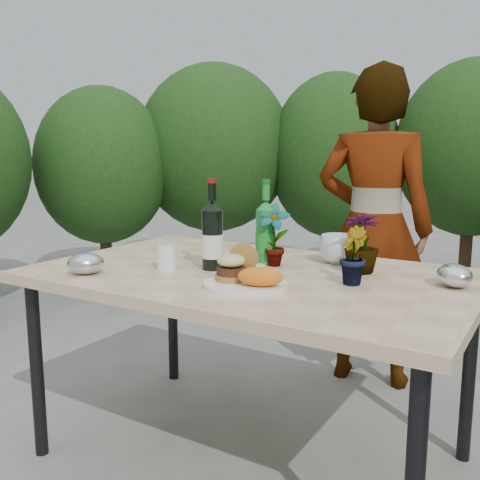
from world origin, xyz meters
The scene contains 18 objects.
ground centered at (0.00, 0.00, 0.00)m, with size 80.00×80.00×0.00m, color slate.
patio_table centered at (0.00, 0.00, 0.69)m, with size 1.60×1.00×0.75m.
shrub_hedge centered at (0.06, 1.45, 1.13)m, with size 6.98×5.06×2.03m.
dinner_plate centered at (0.10, -0.20, 0.76)m, with size 0.28×0.28×0.01m, color white.
burger_stack centered at (0.04, -0.18, 0.81)m, with size 0.11×0.16×0.11m.
sweet_potato centered at (0.16, -0.22, 0.80)m, with size 0.15×0.08×0.06m, color orange.
grilled_veg centered at (0.11, -0.11, 0.78)m, with size 0.08×0.05×0.03m.
wine_bottle centered at (-0.14, -0.04, 0.88)m, with size 0.08×0.08×0.34m.
sparkling_water centered at (-0.02, 0.15, 0.87)m, with size 0.08×0.08×0.33m.
plastic_cup centered at (-0.29, -0.14, 0.80)m, with size 0.07×0.07×0.10m, color white.
seedling_left centered at (0.02, 0.13, 0.87)m, with size 0.13×0.09×0.24m, color #1F561D.
seedling_mid centered at (0.38, 0.02, 0.85)m, with size 0.11×0.09×0.19m, color #25571D.
seedling_right centered at (0.35, 0.20, 0.86)m, with size 0.12×0.12×0.22m, color #295C1F.
blue_bowl centered at (0.22, 0.31, 0.81)m, with size 0.14×0.14×0.11m, color silver.
foil_packet_left centered at (-0.49, -0.35, 0.79)m, with size 0.13×0.11×0.08m, color #B9BCC0.
foil_packet_right centered at (0.69, 0.15, 0.79)m, with size 0.13×0.11×0.08m, color silver.
person centered at (0.16, 0.96, 0.80)m, with size 0.59×0.38×1.61m, color #8E5F47.
terracotta_pot centered at (-1.88, 2.02, 0.07)m, with size 0.17×0.17×0.14m.
Camera 1 is at (0.98, -1.68, 1.20)m, focal length 40.00 mm.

